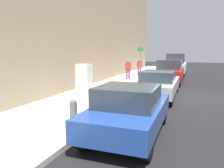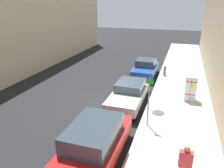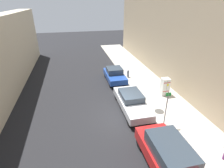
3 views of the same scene
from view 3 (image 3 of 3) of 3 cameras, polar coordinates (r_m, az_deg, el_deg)
ground_plane at (r=13.51m, az=3.21°, el=-10.08°), size 80.00×80.00×0.00m
sidewalk_slab at (r=14.92m, az=18.23°, el=-7.36°), size 3.75×44.00×0.14m
building_facade_near at (r=14.78m, az=31.25°, el=12.34°), size 2.12×39.60×10.76m
discarded_refrigerator at (r=16.26m, az=16.88°, el=-0.81°), size 0.68×0.60×1.59m
manhole_cover at (r=14.10m, az=15.19°, el=-8.63°), size 0.70×0.70×0.02m
street_sign_post at (r=12.14m, az=17.35°, el=-7.02°), size 0.36×0.07×2.55m
fire_hydrant at (r=19.37m, az=5.30°, el=3.41°), size 0.22×0.22×0.84m
parked_hatchback_blue at (r=18.63m, az=0.89°, el=3.10°), size 1.79×3.81×1.43m
parked_sedan_silver at (r=13.88m, az=6.39°, el=-5.61°), size 1.81×4.79×1.38m
parked_suv_red at (r=9.76m, az=18.16°, el=-21.74°), size 1.89×4.67×1.75m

